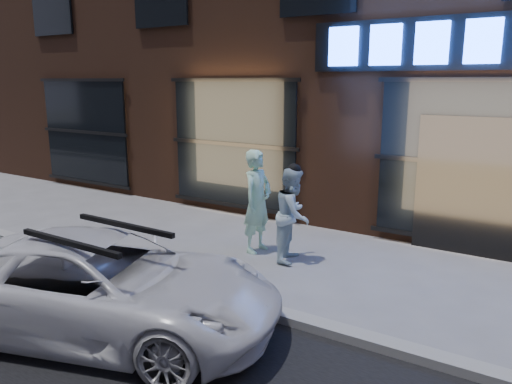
# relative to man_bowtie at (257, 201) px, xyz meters

# --- Properties ---
(ground) EXTENTS (90.00, 90.00, 0.00)m
(ground) POSITION_rel_man_bowtie_xyz_m (3.15, -2.07, -0.91)
(ground) COLOR slate
(ground) RESTS_ON ground
(curb) EXTENTS (60.00, 0.25, 0.12)m
(curb) POSITION_rel_man_bowtie_xyz_m (3.15, -2.07, -0.85)
(curb) COLOR gray
(curb) RESTS_ON ground
(man_bowtie) EXTENTS (0.47, 0.68, 1.82)m
(man_bowtie) POSITION_rel_man_bowtie_xyz_m (0.00, 0.00, 0.00)
(man_bowtie) COLOR #C2FFE3
(man_bowtie) RESTS_ON ground
(man_cap) EXTENTS (0.76, 0.89, 1.59)m
(man_cap) POSITION_rel_man_bowtie_xyz_m (0.76, -0.07, -0.11)
(man_cap) COLOR silver
(man_cap) RESTS_ON ground
(white_suv) EXTENTS (4.71, 3.24, 1.20)m
(white_suv) POSITION_rel_man_bowtie_xyz_m (0.04, -3.50, -0.31)
(white_suv) COLOR white
(white_suv) RESTS_ON ground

